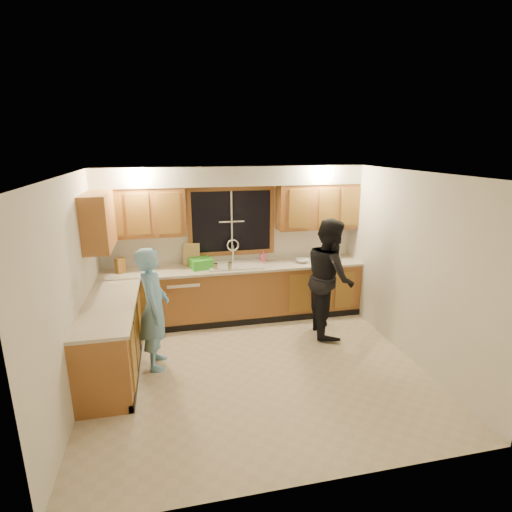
{
  "coord_description": "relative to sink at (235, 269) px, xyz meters",
  "views": [
    {
      "loc": [
        -1.0,
        -4.51,
        2.82
      ],
      "look_at": [
        0.14,
        0.65,
        1.34
      ],
      "focal_mm": 28.0,
      "sensor_mm": 36.0,
      "label": 1
    }
  ],
  "objects": [
    {
      "name": "countertop_left",
      "position": [
        -1.79,
        -1.25,
        0.04
      ],
      "size": [
        0.63,
        1.9,
        0.04
      ],
      "primitive_type": "cube",
      "color": "beige",
      "rests_on": "base_cabinets_left"
    },
    {
      "name": "sink",
      "position": [
        0.0,
        0.0,
        0.0
      ],
      "size": [
        0.86,
        0.52,
        0.57
      ],
      "color": "silver",
      "rests_on": "countertop_back"
    },
    {
      "name": "upper_cabinets_right",
      "position": [
        1.43,
        0.13,
        0.96
      ],
      "size": [
        1.35,
        0.33,
        0.75
      ],
      "primitive_type": "cube",
      "color": "#9D5F2D",
      "rests_on": "wall_back"
    },
    {
      "name": "wall_right",
      "position": [
        2.1,
        -1.6,
        0.39
      ],
      "size": [
        0.0,
        3.8,
        3.8
      ],
      "primitive_type": "plane",
      "rotation": [
        1.57,
        0.0,
        -1.57
      ],
      "color": "silver",
      "rests_on": "ground"
    },
    {
      "name": "woman",
      "position": [
        1.31,
        -0.8,
        0.03
      ],
      "size": [
        0.79,
        0.95,
        1.79
      ],
      "primitive_type": "imported",
      "rotation": [
        0.0,
        0.0,
        1.44
      ],
      "color": "black",
      "rests_on": "floor"
    },
    {
      "name": "wall_back",
      "position": [
        0.0,
        0.3,
        0.39
      ],
      "size": [
        4.2,
        0.0,
        4.2
      ],
      "primitive_type": "plane",
      "rotation": [
        1.57,
        0.0,
        0.0
      ],
      "color": "silver",
      "rests_on": "ground"
    },
    {
      "name": "soffit",
      "position": [
        0.0,
        0.12,
        1.49
      ],
      "size": [
        4.2,
        0.35,
        0.3
      ],
      "primitive_type": "cube",
      "color": "beige",
      "rests_on": "wall_back"
    },
    {
      "name": "can_right",
      "position": [
        -0.12,
        -0.23,
        0.12
      ],
      "size": [
        0.1,
        0.1,
        0.13
      ],
      "primitive_type": "cylinder",
      "rotation": [
        0.0,
        0.0,
        0.44
      ],
      "color": "beige",
      "rests_on": "countertop_back"
    },
    {
      "name": "wall_left",
      "position": [
        -2.1,
        -1.6,
        0.39
      ],
      "size": [
        0.0,
        3.8,
        3.8
      ],
      "primitive_type": "plane",
      "rotation": [
        1.57,
        0.0,
        1.57
      ],
      "color": "silver",
      "rests_on": "ground"
    },
    {
      "name": "cutting_board",
      "position": [
        -0.68,
        0.22,
        0.23
      ],
      "size": [
        0.28,
        0.12,
        0.35
      ],
      "primitive_type": "cube",
      "rotation": [
        -0.21,
        0.0,
        -0.12
      ],
      "color": "tan",
      "rests_on": "countertop_back"
    },
    {
      "name": "stove",
      "position": [
        -1.8,
        -1.82,
        -0.41
      ],
      "size": [
        0.58,
        0.75,
        0.9
      ],
      "primitive_type": "cube",
      "color": "silver",
      "rests_on": "floor"
    },
    {
      "name": "knife_block",
      "position": [
        -1.77,
        0.02,
        0.17
      ],
      "size": [
        0.17,
        0.16,
        0.24
      ],
      "primitive_type": "cube",
      "rotation": [
        0.0,
        0.0,
        0.59
      ],
      "color": "olive",
      "rests_on": "countertop_back"
    },
    {
      "name": "man",
      "position": [
        -1.26,
        -1.23,
        -0.06
      ],
      "size": [
        0.4,
        0.59,
        1.61
      ],
      "primitive_type": "imported",
      "rotation": [
        0.0,
        0.0,
        1.55
      ],
      "color": "#73AEDA",
      "rests_on": "floor"
    },
    {
      "name": "base_cabinets_left",
      "position": [
        -1.8,
        -1.25,
        -0.42
      ],
      "size": [
        0.6,
        1.9,
        0.88
      ],
      "primitive_type": "cube",
      "color": "#9D5F2D",
      "rests_on": "ground"
    },
    {
      "name": "floor",
      "position": [
        0.0,
        -1.6,
        -0.86
      ],
      "size": [
        4.2,
        4.2,
        0.0
      ],
      "primitive_type": "plane",
      "color": "beige",
      "rests_on": "ground"
    },
    {
      "name": "soap_bottle",
      "position": [
        0.51,
        0.18,
        0.14
      ],
      "size": [
        0.08,
        0.08,
        0.18
      ],
      "primitive_type": "imported",
      "rotation": [
        0.0,
        0.0,
        -0.01
      ],
      "color": "#FD6096",
      "rests_on": "countertop_back"
    },
    {
      "name": "dishwasher",
      "position": [
        -0.85,
        -0.01,
        -0.45
      ],
      "size": [
        0.6,
        0.56,
        0.82
      ],
      "primitive_type": "cube",
      "color": "silver",
      "rests_on": "floor"
    },
    {
      "name": "dish_crate",
      "position": [
        -0.55,
        0.01,
        0.13
      ],
      "size": [
        0.39,
        0.37,
        0.15
      ],
      "primitive_type": "cube",
      "rotation": [
        0.0,
        0.0,
        0.22
      ],
      "color": "green",
      "rests_on": "countertop_back"
    },
    {
      "name": "base_cabinets_back",
      "position": [
        0.0,
        -0.0,
        -0.42
      ],
      "size": [
        4.2,
        0.6,
        0.88
      ],
      "primitive_type": "cube",
      "color": "#9D5F2D",
      "rests_on": "ground"
    },
    {
      "name": "upper_cabinets_return",
      "position": [
        -1.94,
        -0.48,
        0.96
      ],
      "size": [
        0.33,
        0.9,
        0.75
      ],
      "primitive_type": "cube",
      "color": "#9D5F2D",
      "rests_on": "wall_left"
    },
    {
      "name": "can_left",
      "position": [
        -0.34,
        -0.21,
        0.12
      ],
      "size": [
        0.09,
        0.09,
        0.13
      ],
      "primitive_type": "cylinder",
      "rotation": [
        0.0,
        0.0,
        -0.38
      ],
      "color": "beige",
      "rests_on": "countertop_back"
    },
    {
      "name": "ceiling",
      "position": [
        0.0,
        -1.6,
        1.64
      ],
      "size": [
        4.2,
        4.2,
        0.0
      ],
      "primitive_type": "plane",
      "rotation": [
        3.14,
        0.0,
        0.0
      ],
      "color": "white"
    },
    {
      "name": "window_frame",
      "position": [
        0.0,
        0.29,
        0.74
      ],
      "size": [
        1.44,
        0.03,
        1.14
      ],
      "color": "black",
      "rests_on": "wall_back"
    },
    {
      "name": "countertop_back",
      "position": [
        0.0,
        -0.02,
        0.04
      ],
      "size": [
        4.2,
        0.63,
        0.04
      ],
      "primitive_type": "cube",
      "color": "beige",
      "rests_on": "base_cabinets_back"
    },
    {
      "name": "upper_cabinets_left",
      "position": [
        -1.43,
        0.13,
        0.96
      ],
      "size": [
        1.35,
        0.33,
        0.75
      ],
      "primitive_type": "cube",
      "color": "#9D5F2D",
      "rests_on": "wall_back"
    },
    {
      "name": "bowl",
      "position": [
        1.14,
        -0.04,
        0.08
      ],
      "size": [
        0.29,
        0.29,
        0.06
      ],
      "primitive_type": "imported",
      "rotation": [
        0.0,
        0.0,
        -0.3
      ],
      "color": "silver",
      "rests_on": "countertop_back"
    }
  ]
}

